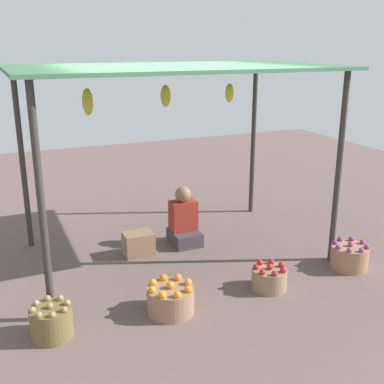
{
  "coord_description": "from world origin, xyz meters",
  "views": [
    {
      "loc": [
        -2.05,
        -5.18,
        2.54
      ],
      "look_at": [
        0.0,
        -0.51,
        0.95
      ],
      "focal_mm": 44.41,
      "sensor_mm": 36.0,
      "label": 1
    }
  ],
  "objects_px": {
    "basket_red_apples": "(269,278)",
    "wooden_crate_near_vendor": "(139,244)",
    "vendor_person": "(184,222)",
    "basket_potatoes": "(51,322)",
    "basket_purple_onions": "(349,256)",
    "basket_oranges": "(170,299)"
  },
  "relations": [
    {
      "from": "basket_red_apples",
      "to": "wooden_crate_near_vendor",
      "type": "height_order",
      "value": "wooden_crate_near_vendor"
    },
    {
      "from": "vendor_person",
      "to": "basket_potatoes",
      "type": "bearing_deg",
      "value": -142.32
    },
    {
      "from": "vendor_person",
      "to": "basket_red_apples",
      "type": "relative_size",
      "value": 2.06
    },
    {
      "from": "basket_potatoes",
      "to": "wooden_crate_near_vendor",
      "type": "height_order",
      "value": "basket_potatoes"
    },
    {
      "from": "basket_potatoes",
      "to": "basket_purple_onions",
      "type": "height_order",
      "value": "basket_potatoes"
    },
    {
      "from": "vendor_person",
      "to": "basket_potatoes",
      "type": "xyz_separation_m",
      "value": [
        -1.92,
        -1.48,
        -0.15
      ]
    },
    {
      "from": "basket_red_apples",
      "to": "basket_purple_onions",
      "type": "xyz_separation_m",
      "value": [
        1.14,
        0.05,
        0.02
      ]
    },
    {
      "from": "basket_potatoes",
      "to": "basket_oranges",
      "type": "relative_size",
      "value": 0.81
    },
    {
      "from": "vendor_person",
      "to": "basket_potatoes",
      "type": "height_order",
      "value": "vendor_person"
    },
    {
      "from": "vendor_person",
      "to": "basket_purple_onions",
      "type": "distance_m",
      "value": 2.11
    },
    {
      "from": "basket_red_apples",
      "to": "wooden_crate_near_vendor",
      "type": "bearing_deg",
      "value": 126.39
    },
    {
      "from": "basket_oranges",
      "to": "basket_purple_onions",
      "type": "xyz_separation_m",
      "value": [
        2.29,
        0.06,
        0.0
      ]
    },
    {
      "from": "basket_potatoes",
      "to": "basket_purple_onions",
      "type": "xyz_separation_m",
      "value": [
        3.42,
        0.02,
        -0.01
      ]
    },
    {
      "from": "basket_oranges",
      "to": "wooden_crate_near_vendor",
      "type": "xyz_separation_m",
      "value": [
        0.12,
        1.41,
        0.01
      ]
    },
    {
      "from": "vendor_person",
      "to": "basket_potatoes",
      "type": "relative_size",
      "value": 2.07
    },
    {
      "from": "basket_potatoes",
      "to": "wooden_crate_near_vendor",
      "type": "xyz_separation_m",
      "value": [
        1.25,
        1.36,
        -0.0
      ]
    },
    {
      "from": "basket_purple_onions",
      "to": "wooden_crate_near_vendor",
      "type": "distance_m",
      "value": 2.55
    },
    {
      "from": "basket_purple_onions",
      "to": "basket_oranges",
      "type": "bearing_deg",
      "value": -178.41
    },
    {
      "from": "vendor_person",
      "to": "basket_purple_onions",
      "type": "xyz_separation_m",
      "value": [
        1.5,
        -1.46,
        -0.15
      ]
    },
    {
      "from": "basket_purple_onions",
      "to": "wooden_crate_near_vendor",
      "type": "relative_size",
      "value": 1.19
    },
    {
      "from": "basket_oranges",
      "to": "basket_purple_onions",
      "type": "distance_m",
      "value": 2.29
    },
    {
      "from": "vendor_person",
      "to": "basket_oranges",
      "type": "xyz_separation_m",
      "value": [
        -0.78,
        -1.53,
        -0.16
      ]
    }
  ]
}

